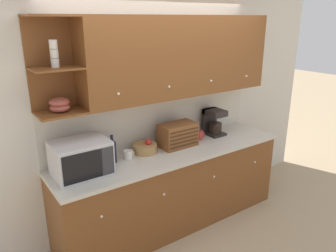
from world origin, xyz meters
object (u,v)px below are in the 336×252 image
object	(u,v)px
wine_bottle	(112,150)
coffee_maker	(213,122)
mug	(200,135)
mug_blue_second	(128,154)
microwave	(81,158)
fruit_basket	(145,148)
bread_box	(178,135)

from	to	relation	value
wine_bottle	coffee_maker	distance (m)	1.42
wine_bottle	mug	size ratio (longest dim) A/B	2.70
wine_bottle	mug_blue_second	size ratio (longest dim) A/B	2.76
microwave	mug_blue_second	size ratio (longest dim) A/B	4.78
mug_blue_second	mug	bearing A→B (deg)	1.15
mug_blue_second	mug	distance (m)	1.00
wine_bottle	coffee_maker	bearing A→B (deg)	2.32
mug_blue_second	fruit_basket	distance (m)	0.24
fruit_basket	mug	distance (m)	0.76
fruit_basket	mug	bearing A→B (deg)	-2.18
mug_blue_second	mug	world-z (taller)	mug
microwave	bread_box	size ratio (longest dim) A/B	1.20
microwave	coffee_maker	distance (m)	1.79
fruit_basket	coffee_maker	size ratio (longest dim) A/B	0.83
mug_blue_second	microwave	bearing A→B (deg)	-171.89
microwave	mug	size ratio (longest dim) A/B	4.68
wine_bottle	fruit_basket	bearing A→B (deg)	4.77
coffee_maker	microwave	bearing A→B (deg)	-175.23
wine_bottle	mug	world-z (taller)	wine_bottle
bread_box	coffee_maker	bearing A→B (deg)	7.48
bread_box	mug	xyz separation A→B (m)	(0.36, 0.03, -0.08)
wine_bottle	fruit_basket	distance (m)	0.41
microwave	bread_box	xyz separation A→B (m)	(1.17, 0.07, -0.03)
microwave	wine_bottle	xyz separation A→B (m)	(0.36, 0.09, -0.03)
wine_bottle	fruit_basket	world-z (taller)	wine_bottle
wine_bottle	bread_box	xyz separation A→B (m)	(0.81, -0.02, 0.00)
wine_bottle	coffee_maker	xyz separation A→B (m)	(1.42, 0.06, 0.03)
microwave	wine_bottle	world-z (taller)	microwave
microwave	bread_box	distance (m)	1.18
coffee_maker	mug	bearing A→B (deg)	-168.36
wine_bottle	mug_blue_second	world-z (taller)	wine_bottle
mug_blue_second	mug	size ratio (longest dim) A/B	0.98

